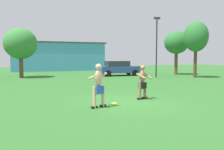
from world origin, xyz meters
TOP-DOWN VIEW (x-y plane):
  - ground_plane at (0.00, 0.00)m, footprint 80.00×80.00m
  - player_with_cap at (0.87, 0.35)m, footprint 0.73×0.69m
  - player_in_blue at (-1.61, -0.66)m, footprint 0.69×0.75m
  - frisbee at (-0.76, -0.18)m, footprint 0.25×0.25m
  - car_blue_mid_lot at (4.88, 13.52)m, footprint 4.35×2.12m
  - lamp_post at (7.59, 10.25)m, footprint 0.60×0.24m
  - outbuilding_behind_lot at (0.06, 25.90)m, footprint 13.58×5.46m
  - tree_left_field at (-4.88, 14.55)m, footprint 3.12×3.12m
  - tree_right_field at (11.09, 8.83)m, footprint 2.32×2.32m
  - tree_behind_players at (11.69, 12.74)m, footprint 2.75×2.75m

SIDE VIEW (x-z plane):
  - ground_plane at x=0.00m, z-range 0.00..0.00m
  - frisbee at x=-0.76m, z-range 0.00..0.03m
  - car_blue_mid_lot at x=4.88m, z-range 0.03..1.61m
  - player_with_cap at x=0.87m, z-range 0.07..1.68m
  - player_in_blue at x=-1.61m, z-range 0.05..1.79m
  - outbuilding_behind_lot at x=0.06m, z-range 0.01..4.18m
  - tree_left_field at x=-4.88m, z-range 0.88..5.68m
  - lamp_post at x=7.59m, z-range 0.65..6.50m
  - tree_behind_players at x=11.69m, z-range 1.14..6.09m
  - tree_right_field at x=11.09m, z-range 1.21..6.68m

